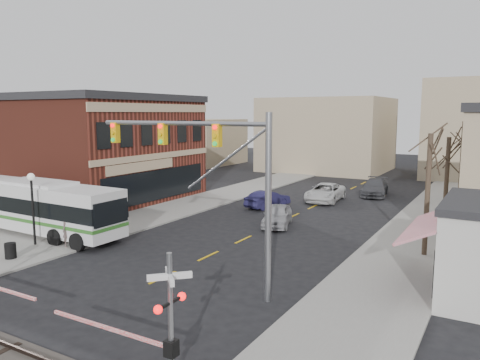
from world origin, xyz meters
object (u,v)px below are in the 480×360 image
transit_bus (39,206)px  car_d (375,187)px  street_lamp (32,194)px  car_c (325,192)px  traffic_signal_mast (216,165)px  rr_crossing_east (159,317)px  trash_bin (10,251)px  car_a (277,215)px  pedestrian_near (68,231)px  car_b (268,199)px  pedestrian_far (84,218)px

transit_bus → car_d: size_ratio=2.39×
street_lamp → car_c: street_lamp is taller
traffic_signal_mast → rr_crossing_east: (2.45, -6.91, -3.73)m
traffic_signal_mast → rr_crossing_east: 8.23m
traffic_signal_mast → trash_bin: 13.25m
trash_bin → car_d: 32.68m
car_a → pedestrian_near: (-8.24, -11.30, 0.32)m
car_b → street_lamp: bearing=84.4°
car_b → car_d: size_ratio=0.78×
car_c → rr_crossing_east: bearing=-83.3°
traffic_signal_mast → trash_bin: bearing=-170.5°
trash_bin → pedestrian_far: pedestrian_far is taller
car_a → car_d: 16.20m
traffic_signal_mast → pedestrian_near: traffic_signal_mast is taller
transit_bus → pedestrian_far: bearing=53.4°
transit_bus → car_d: bearing=59.2°
car_a → car_b: bearing=105.5°
trash_bin → car_c: size_ratio=0.15×
street_lamp → pedestrian_near: street_lamp is taller
traffic_signal_mast → car_c: traffic_signal_mast is taller
rr_crossing_east → car_c: bearing=100.6°
car_a → pedestrian_far: 13.37m
car_b → pedestrian_far: size_ratio=2.84×
trash_bin → car_b: car_b is taller
rr_crossing_east → pedestrian_near: size_ratio=2.91×
rr_crossing_east → car_b: 26.42m
transit_bus → car_c: 24.12m
transit_bus → car_b: 18.01m
transit_bus → street_lamp: size_ratio=3.04×
street_lamp → car_a: size_ratio=0.97×
rr_crossing_east → trash_bin: (-14.49, 4.90, -1.43)m
car_d → pedestrian_near: 29.44m
transit_bus → pedestrian_far: 2.97m
car_d → car_a: bearing=-108.5°
pedestrian_far → trash_bin: bearing=-131.8°
traffic_signal_mast → car_a: traffic_signal_mast is taller
rr_crossing_east → car_a: (-5.32, 19.33, -1.21)m
car_b → transit_bus: bearing=75.6°
transit_bus → pedestrian_near: transit_bus is taller
transit_bus → car_b: transit_bus is taller
rr_crossing_east → car_a: 20.08m
street_lamp → pedestrian_far: bearing=96.8°
transit_bus → trash_bin: 5.74m
trash_bin → car_a: size_ratio=0.19×
transit_bus → rr_crossing_east: bearing=-27.6°
transit_bus → pedestrian_far: (1.66, 2.24, -1.02)m
rr_crossing_east → street_lamp: (-15.70, 7.31, 1.25)m
street_lamp → pedestrian_near: 3.11m
street_lamp → car_c: size_ratio=0.75×
trash_bin → pedestrian_far: 6.89m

